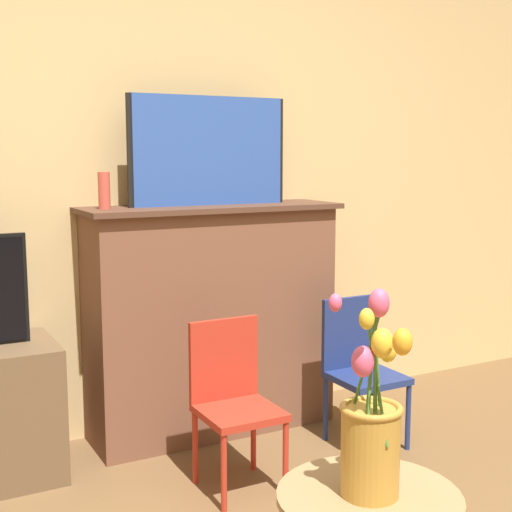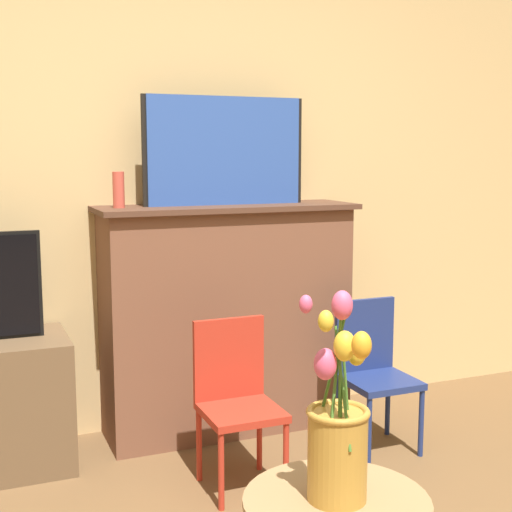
% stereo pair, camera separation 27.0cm
% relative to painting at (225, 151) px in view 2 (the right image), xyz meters
% --- Properties ---
extents(wall_back, '(8.00, 0.06, 2.70)m').
position_rel_painting_xyz_m(wall_back, '(-0.24, 0.21, -0.02)').
color(wall_back, tan).
rests_on(wall_back, ground).
extents(fireplace_mantel, '(1.25, 0.41, 1.12)m').
position_rel_painting_xyz_m(fireplace_mantel, '(0.00, -0.01, -0.80)').
color(fireplace_mantel, brown).
rests_on(fireplace_mantel, ground).
extents(painting, '(0.80, 0.03, 0.51)m').
position_rel_painting_xyz_m(painting, '(0.00, 0.00, 0.00)').
color(painting, black).
rests_on(painting, fireplace_mantel).
extents(mantel_candle, '(0.05, 0.05, 0.16)m').
position_rel_painting_xyz_m(mantel_candle, '(-0.51, -0.01, -0.17)').
color(mantel_candle, '#CC4C3D').
rests_on(mantel_candle, fireplace_mantel).
extents(chair_red, '(0.31, 0.31, 0.68)m').
position_rel_painting_xyz_m(chair_red, '(-0.17, -0.59, -0.99)').
color(chair_red, '#B22D1E').
rests_on(chair_red, ground).
extents(chair_blue, '(0.31, 0.31, 0.68)m').
position_rel_painting_xyz_m(chair_blue, '(0.56, -0.47, -0.99)').
color(chair_blue, navy).
rests_on(chair_blue, ground).
extents(vase_tulips, '(0.19, 0.30, 0.57)m').
position_rel_painting_xyz_m(vase_tulips, '(-0.30, -1.67, -0.73)').
color(vase_tulips, '#B78433').
rests_on(vase_tulips, side_table).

